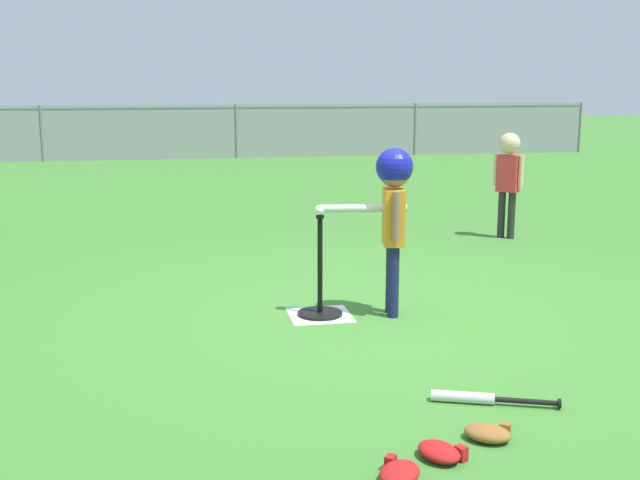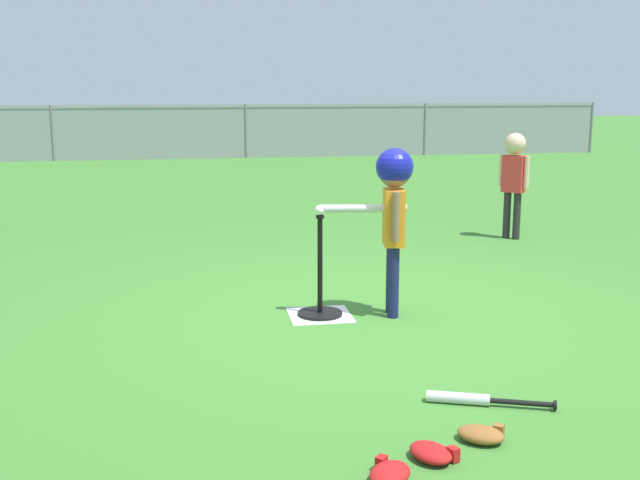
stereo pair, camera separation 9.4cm
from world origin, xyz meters
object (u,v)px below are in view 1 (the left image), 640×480
Objects in this scene: fielder_near_left at (508,171)px; spare_bat_silver at (476,398)px; baseball_on_tee at (320,210)px; batter_child at (393,197)px; glove_by_plate at (440,452)px; glove_near_bats at (488,433)px; glove_tossed_aside at (399,473)px; batting_tee at (320,299)px.

fielder_near_left is 4.61m from spare_bat_silver.
batter_child is (0.50, -0.07, 0.09)m from baseball_on_tee.
glove_by_plate is 0.98× the size of glove_near_bats.
glove_by_plate is at bearing -99.92° from batter_child.
glove_near_bats is at bearing -114.44° from fielder_near_left.
fielder_near_left is 4.11× the size of glove_tossed_aside.
batting_tee is at bearing 90.00° from baseball_on_tee.
batter_child reaches higher than fielder_near_left.
batter_child is 2.54m from glove_tossed_aside.
fielder_near_left is 1.76× the size of spare_bat_silver.
baseball_on_tee reaches higher than glove_by_plate.
fielder_near_left is (2.47, 2.43, -0.04)m from baseball_on_tee.
spare_bat_silver is at bearing -115.41° from fielder_near_left.
glove_near_bats is at bearing 29.29° from glove_tossed_aside.
glove_near_bats is (0.41, -2.11, -0.73)m from baseball_on_tee.
glove_near_bats is at bearing -79.09° from batting_tee.
baseball_on_tee reaches higher than batting_tee.
fielder_near_left reaches higher than glove_by_plate.
batter_child reaches higher than baseball_on_tee.
glove_tossed_aside is (-0.52, -0.29, 0.00)m from glove_near_bats.
glove_tossed_aside is at bearing -104.75° from batter_child.
glove_tossed_aside is (-0.11, -2.40, -0.08)m from batting_tee.
batting_tee is 9.80× the size of baseball_on_tee.
baseball_on_tee is at bearing 171.70° from batter_child.
spare_bat_silver is at bearing -89.74° from batter_child.
spare_bat_silver is 2.34× the size of glove_tossed_aside.
glove_near_bats and glove_tossed_aside have the same top height.
baseball_on_tee is 3.46m from fielder_near_left.
glove_by_plate is 0.32m from glove_near_bats.
batting_tee reaches higher than glove_tossed_aside.
batting_tee is at bearing 93.11° from glove_by_plate.
glove_tossed_aside is at bearing -92.61° from baseball_on_tee.
batter_child is at bearing -8.30° from batting_tee.
glove_by_plate reaches higher than spare_bat_silver.
baseball_on_tee is 0.28× the size of glove_by_plate.
fielder_near_left is at bearing 44.53° from baseball_on_tee.
batter_child is at bearing -8.30° from baseball_on_tee.
glove_near_bats reaches higher than spare_bat_silver.
fielder_near_left is at bearing 51.84° from batter_child.
glove_tossed_aside is (-0.23, -0.15, 0.00)m from glove_by_plate.
spare_bat_silver is (-1.96, -4.12, -0.69)m from fielder_near_left.
batter_child is 4.40× the size of glove_tossed_aside.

